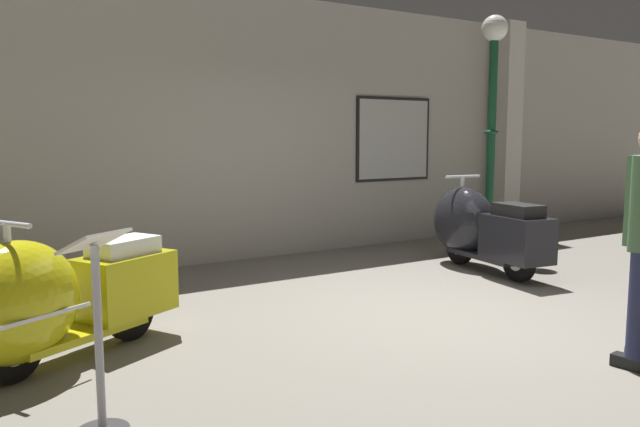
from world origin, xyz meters
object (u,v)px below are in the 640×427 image
object	(u,v)px
scooter_0	(54,298)
lamppost	(492,110)
scooter_1	(478,227)
info_stanchion	(99,351)

from	to	relation	value
scooter_0	lamppost	distance (m)	6.02
scooter_1	info_stanchion	xyz separation A→B (m)	(-4.78, -1.91, -0.04)
scooter_1	info_stanchion	distance (m)	5.15
info_stanchion	scooter_1	bearing A→B (deg)	21.73
info_stanchion	lamppost	bearing A→B (deg)	24.29
scooter_0	info_stanchion	world-z (taller)	info_stanchion
scooter_1	info_stanchion	size ratio (longest dim) A/B	1.69
scooter_0	scooter_1	size ratio (longest dim) A/B	0.94
scooter_1	lamppost	bearing A→B (deg)	-45.17
scooter_0	lamppost	bearing A→B (deg)	166.26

